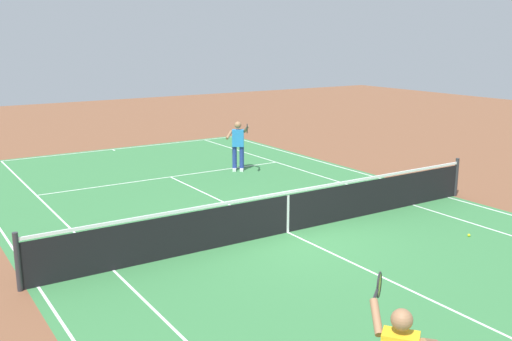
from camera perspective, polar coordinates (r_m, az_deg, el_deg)
ground_plane at (r=13.41m, az=3.10°, el=-6.07°), size 60.00×60.00×0.00m
court_slab at (r=13.41m, az=3.10°, el=-6.06°), size 24.20×11.40×0.00m
court_line_markings at (r=13.41m, az=3.10°, el=-6.05°), size 23.85×11.05×0.01m
tennis_net at (r=13.26m, az=3.12°, el=-4.06°), size 0.10×11.70×1.08m
tennis_player_near at (r=19.25m, az=-1.75°, el=2.68°), size 1.18×0.75×1.70m
tennis_ball at (r=13.95m, az=20.13°, el=-5.97°), size 0.07×0.07×0.07m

